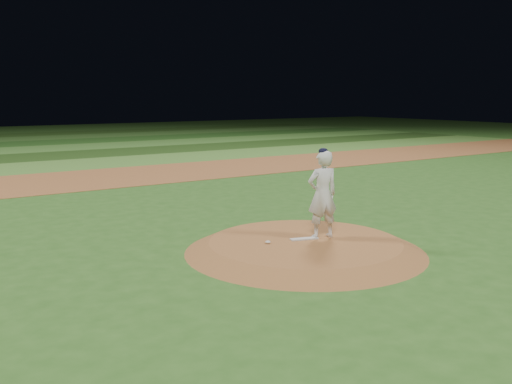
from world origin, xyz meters
TOP-DOWN VIEW (x-y plane):
  - ground at (0.00, 0.00)m, footprint 120.00×120.00m
  - infield_dirt_band at (0.00, 14.00)m, footprint 70.00×6.00m
  - outfield_stripe_0 at (0.00, 19.50)m, footprint 70.00×5.00m
  - outfield_stripe_1 at (0.00, 24.50)m, footprint 70.00×5.00m
  - outfield_stripe_2 at (0.00, 29.50)m, footprint 70.00×5.00m
  - outfield_stripe_3 at (0.00, 34.50)m, footprint 70.00×5.00m
  - pitchers_mound at (0.00, 0.00)m, footprint 5.50×5.50m
  - pitching_rubber at (0.06, 0.10)m, footprint 0.68×0.34m
  - rosin_bag at (-0.84, 0.27)m, footprint 0.12×0.12m
  - pitcher_on_mound at (0.51, 0.02)m, footprint 0.83×0.63m

SIDE VIEW (x-z plane):
  - ground at x=0.00m, z-range 0.00..0.00m
  - outfield_stripe_0 at x=0.00m, z-range 0.00..0.02m
  - outfield_stripe_1 at x=0.00m, z-range 0.00..0.02m
  - outfield_stripe_2 at x=0.00m, z-range 0.00..0.02m
  - outfield_stripe_3 at x=0.00m, z-range 0.00..0.02m
  - infield_dirt_band at x=0.00m, z-range 0.00..0.02m
  - pitchers_mound at x=0.00m, z-range 0.00..0.25m
  - pitching_rubber at x=0.06m, z-range 0.25..0.28m
  - rosin_bag at x=-0.84m, z-range 0.25..0.32m
  - pitcher_on_mound at x=0.51m, z-range 0.23..2.33m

